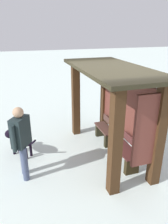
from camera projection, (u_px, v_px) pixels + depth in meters
ground_plane at (107, 153)px, 5.92m from camera, size 60.00×60.00×0.00m
bus_shelter at (116, 98)px, 5.30m from camera, size 3.40×1.54×2.39m
bench_left_inside at (105, 131)px, 6.43m from camera, size 0.91×0.34×0.73m
bench_center_inside at (126, 154)px, 5.29m from camera, size 0.91×0.41×0.74m
person_walking at (21, 138)px, 4.60m from camera, size 0.57×0.46×1.73m
dog at (19, 140)px, 5.68m from camera, size 0.86×0.79×0.64m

